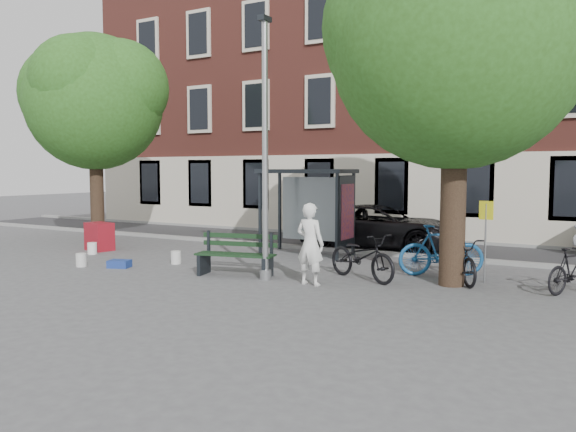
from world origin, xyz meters
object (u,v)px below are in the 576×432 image
Objects in this scene: bus_shelter at (320,192)px; painter at (310,244)px; bench at (236,257)px; bike_a at (362,256)px; notice_sign at (486,224)px; bike_b at (441,250)px; bike_c at (459,259)px; car_dark at (379,227)px; red_stand at (99,237)px; bike_d at (572,270)px; lamppost at (265,162)px.

bus_shelter is 4.61m from painter.
bike_a is at bearing 7.00° from bench.
notice_sign is (2.59, 1.08, 0.80)m from bike_a.
bike_b is 0.81m from bike_c.
bench is at bearing 134.62° from bike_a.
red_stand is (-7.72, -4.84, -0.27)m from car_dark.
painter is 3.46m from bike_b.
bus_shelter is at bearing 12.80° from bike_d.
bus_shelter reaches higher than bike_d.
painter reaches higher than bike_a.
bus_shelter is at bearing 39.27° from bike_b.
bus_shelter is at bearing 66.36° from bike_a.
bench is 0.96× the size of bike_a.
painter is 6.40m from car_dark.
bike_a is 2.08m from bike_b.
notice_sign reaches higher than bike_c.
bench reaches higher than red_stand.
bike_b reaches higher than bike_d.
lamppost is 5.28m from notice_sign.
bus_shelter is at bearing 120.69° from bike_c.
bike_b is (4.41, 2.44, 0.17)m from bench.
car_dark reaches higher than bike_b.
bus_shelter is 1.35× the size of bike_b.
notice_sign is at bearing -141.64° from car_dark.
bike_a is at bearing -120.91° from painter.
bike_a is (2.61, -3.00, -1.36)m from bus_shelter.
painter is 0.99× the size of notice_sign.
bench is at bearing -12.45° from red_stand.
bike_b is (2.31, 2.56, -0.30)m from painter.
bike_b is 2.97m from bike_d.
bus_shelter is 7.49m from bike_d.
bus_shelter is 5.57m from notice_sign.
lamppost is 3.03× the size of bike_c.
lamppost is at bearing -144.66° from notice_sign.
bench is 5.95m from notice_sign.
painter is 1.14× the size of bike_d.
lamppost is 3.19m from bike_a.
lamppost is 6.67m from car_dark.
painter reaches higher than red_stand.
lamppost reaches higher than car_dark.
bike_c is 2.36m from bike_d.
bus_shelter is at bearing -61.92° from painter.
bus_shelter is at bearing 169.63° from notice_sign.
bus_shelter is 3.17× the size of red_stand.
bus_shelter is 1.51× the size of notice_sign.
notice_sign is at bearing -142.49° from painter.
car_dark is at bearing 41.56° from bike_a.
bike_b is at bearing 16.73° from bench.
lamppost is 3.23× the size of notice_sign.
bike_d is (4.41, 0.82, -0.07)m from bike_a.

